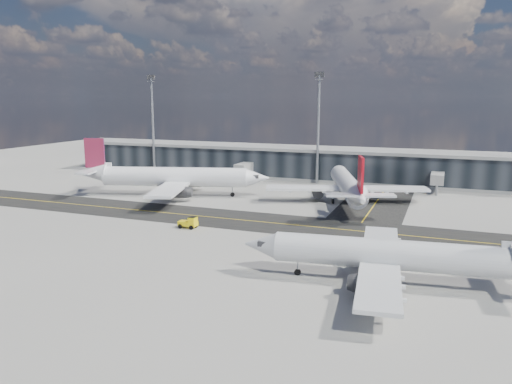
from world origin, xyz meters
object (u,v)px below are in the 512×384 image
(airliner_redtail, at_px, (348,185))
(baggage_tug, at_px, (189,222))
(service_van, at_px, (365,196))
(airliner_af, at_px, (172,177))
(airliner_near, at_px, (393,255))

(airliner_redtail, xyz_separation_m, baggage_tug, (-21.85, -30.20, -2.98))
(airliner_redtail, xyz_separation_m, service_van, (2.81, 6.51, -3.25))
(airliner_af, relative_size, baggage_tug, 12.93)
(airliner_redtail, height_order, airliner_near, airliner_redtail)
(service_van, bearing_deg, airliner_redtail, -106.30)
(airliner_af, height_order, airliner_redtail, airliner_af)
(baggage_tug, height_order, service_van, baggage_tug)
(airliner_af, xyz_separation_m, airliner_near, (53.66, -38.99, -0.72))
(airliner_near, height_order, service_van, airliner_near)
(airliner_near, bearing_deg, service_van, 5.85)
(airliner_redtail, distance_m, airliner_near, 46.71)
(airliner_near, relative_size, service_van, 6.66)
(baggage_tug, bearing_deg, airliner_af, -141.94)
(airliner_af, bearing_deg, baggage_tug, 19.72)
(airliner_redtail, distance_m, baggage_tug, 37.39)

